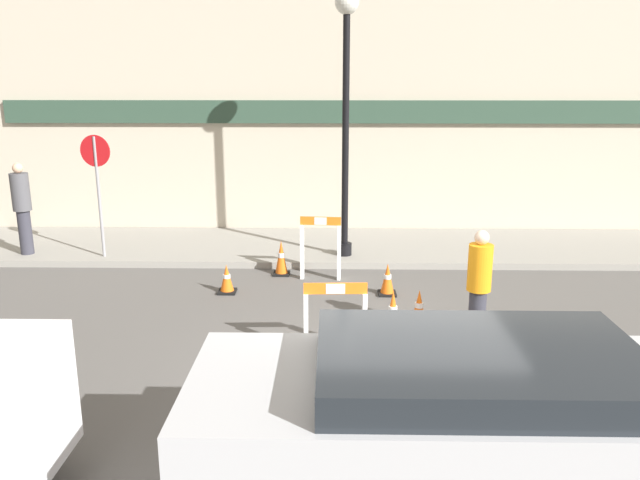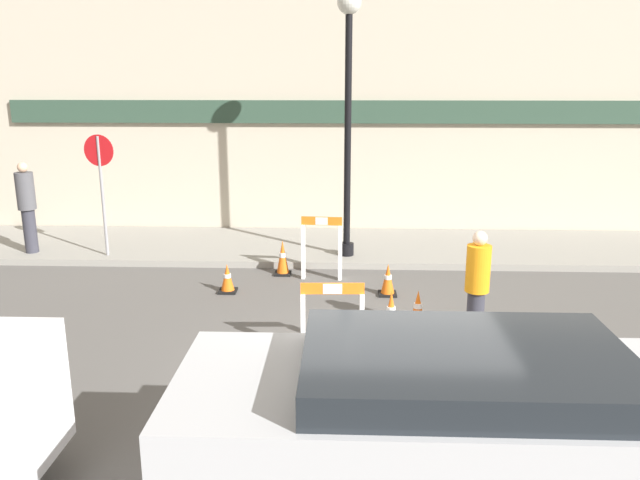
{
  "view_description": "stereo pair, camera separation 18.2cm",
  "coord_description": "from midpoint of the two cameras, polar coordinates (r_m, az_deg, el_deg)",
  "views": [
    {
      "loc": [
        -0.74,
        -6.83,
        3.5
      ],
      "look_at": [
        -0.93,
        2.84,
        1.0
      ],
      "focal_mm": 35.0,
      "sensor_mm": 36.0,
      "label": 1
    },
    {
      "loc": [
        -0.56,
        -6.83,
        3.5
      ],
      "look_at": [
        -0.93,
        2.84,
        1.0
      ],
      "focal_mm": 35.0,
      "sensor_mm": 36.0,
      "label": 2
    }
  ],
  "objects": [
    {
      "name": "ground_plane",
      "position": [
        7.7,
        6.98,
        -12.66
      ],
      "size": [
        60.0,
        60.0,
        0.0
      ],
      "primitive_type": "plane",
      "color": "#565451"
    },
    {
      "name": "sidewalk_slab",
      "position": [
        13.21,
        4.96,
        -0.66
      ],
      "size": [
        18.0,
        2.81,
        0.13
      ],
      "color": "gray",
      "rests_on": "ground_plane"
    },
    {
      "name": "storefront_facade",
      "position": [
        14.25,
        4.93,
        11.43
      ],
      "size": [
        18.0,
        0.22,
        5.5
      ],
      "color": "#BCB29E",
      "rests_on": "ground_plane"
    },
    {
      "name": "streetlamp_post",
      "position": [
        11.9,
        3.05,
        13.56
      ],
      "size": [
        0.44,
        0.44,
        4.94
      ],
      "color": "black",
      "rests_on": "sidewalk_slab"
    },
    {
      "name": "stop_sign",
      "position": [
        12.69,
        -19.01,
        5.58
      ],
      "size": [
        0.6,
        0.1,
        2.37
      ],
      "rotation": [
        0.0,
        0.0,
        3.0
      ],
      "color": "gray",
      "rests_on": "sidewalk_slab"
    },
    {
      "name": "barricade_0",
      "position": [
        8.2,
        1.78,
        -6.87
      ],
      "size": [
        0.83,
        0.17,
        0.96
      ],
      "rotation": [
        0.0,
        0.0,
        6.32
      ],
      "color": "white",
      "rests_on": "ground_plane"
    },
    {
      "name": "barricade_1",
      "position": [
        11.12,
        0.62,
        -0.61
      ],
      "size": [
        0.73,
        0.19,
        1.15
      ],
      "rotation": [
        0.0,
        0.0,
        9.35
      ],
      "color": "white",
      "rests_on": "ground_plane"
    },
    {
      "name": "traffic_cone_0",
      "position": [
        10.64,
        -7.98,
        -3.53
      ],
      "size": [
        0.3,
        0.3,
        0.5
      ],
      "color": "black",
      "rests_on": "ground_plane"
    },
    {
      "name": "traffic_cone_1",
      "position": [
        10.46,
        6.72,
        -3.67
      ],
      "size": [
        0.3,
        0.3,
        0.54
      ],
      "color": "black",
      "rests_on": "ground_plane"
    },
    {
      "name": "traffic_cone_2",
      "position": [
        9.22,
        9.49,
        -6.26
      ],
      "size": [
        0.3,
        0.3,
        0.55
      ],
      "color": "black",
      "rests_on": "ground_plane"
    },
    {
      "name": "traffic_cone_3",
      "position": [
        11.47,
        -2.98,
        -1.66
      ],
      "size": [
        0.3,
        0.3,
        0.65
      ],
      "color": "black",
      "rests_on": "ground_plane"
    },
    {
      "name": "traffic_cone_4",
      "position": [
        8.85,
        7.09,
        -6.7
      ],
      "size": [
        0.3,
        0.3,
        0.66
      ],
      "color": "black",
      "rests_on": "ground_plane"
    },
    {
      "name": "person_worker",
      "position": [
        8.59,
        14.76,
        -3.96
      ],
      "size": [
        0.44,
        0.44,
        1.59
      ],
      "rotation": [
        0.0,
        0.0,
        2.63
      ],
      "color": "#33333D",
      "rests_on": "ground_plane"
    },
    {
      "name": "person_pedestrian",
      "position": [
        13.58,
        -24.87,
        2.97
      ],
      "size": [
        0.48,
        0.48,
        1.81
      ],
      "rotation": [
        0.0,
        0.0,
        3.67
      ],
      "color": "#33333D",
      "rests_on": "sidewalk_slab"
    },
    {
      "name": "parked_car_1",
      "position": [
        5.03,
        13.83,
        -16.9
      ],
      "size": [
        4.29,
        1.83,
        1.61
      ],
      "color": "#B7BABF",
      "rests_on": "ground_plane"
    }
  ]
}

